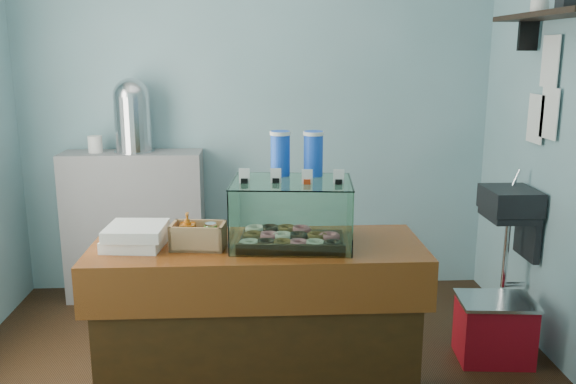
{
  "coord_description": "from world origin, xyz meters",
  "views": [
    {
      "loc": [
        -0.0,
        -3.06,
        1.81
      ],
      "look_at": [
        0.15,
        -0.15,
        1.13
      ],
      "focal_mm": 38.0,
      "sensor_mm": 36.0,
      "label": 1
    }
  ],
  "objects": [
    {
      "name": "room_shell",
      "position": [
        0.03,
        0.01,
        1.71
      ],
      "size": [
        3.54,
        3.04,
        2.82
      ],
      "color": "#77A6AE",
      "rests_on": "ground"
    },
    {
      "name": "counter",
      "position": [
        0.0,
        -0.25,
        0.46
      ],
      "size": [
        1.6,
        0.6,
        0.9
      ],
      "color": "#3E210C",
      "rests_on": "ground"
    },
    {
      "name": "back_shelf",
      "position": [
        -0.9,
        1.32,
        0.55
      ],
      "size": [
        1.0,
        0.32,
        1.1
      ],
      "primitive_type": "cube",
      "color": "gray",
      "rests_on": "ground"
    },
    {
      "name": "pastry_boxes",
      "position": [
        -0.58,
        -0.26,
        0.95
      ],
      "size": [
        0.3,
        0.3,
        0.11
      ],
      "rotation": [
        0.0,
        0.0,
        -0.11
      ],
      "color": "white",
      "rests_on": "counter"
    },
    {
      "name": "coffee_urn",
      "position": [
        -0.87,
        1.32,
        1.38
      ],
      "size": [
        0.29,
        0.29,
        0.53
      ],
      "color": "silver",
      "rests_on": "back_shelf"
    },
    {
      "name": "red_cooler",
      "position": [
        1.4,
        0.22,
        0.19
      ],
      "size": [
        0.46,
        0.37,
        0.38
      ],
      "rotation": [
        0.0,
        0.0,
        -0.09
      ],
      "color": "red",
      "rests_on": "ground"
    },
    {
      "name": "condiment_crate",
      "position": [
        -0.28,
        -0.3,
        0.96
      ],
      "size": [
        0.27,
        0.18,
        0.17
      ],
      "rotation": [
        0.0,
        0.0,
        -0.12
      ],
      "color": "tan",
      "rests_on": "counter"
    },
    {
      "name": "display_case",
      "position": [
        0.17,
        -0.23,
        1.06
      ],
      "size": [
        0.6,
        0.47,
        0.53
      ],
      "rotation": [
        0.0,
        0.0,
        -0.09
      ],
      "color": "black",
      "rests_on": "counter"
    }
  ]
}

